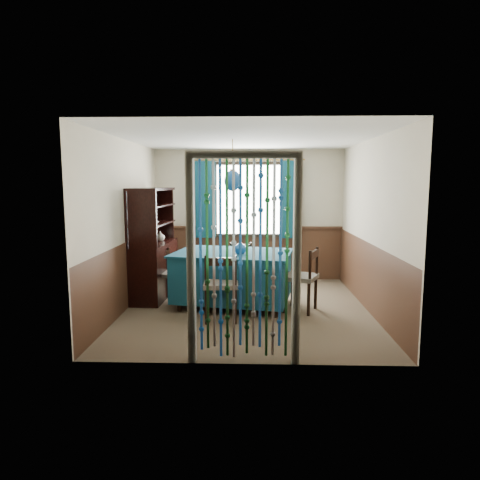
{
  "coord_description": "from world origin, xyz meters",
  "views": [
    {
      "loc": [
        0.1,
        -6.23,
        1.86
      ],
      "look_at": [
        -0.11,
        0.21,
        1.0
      ],
      "focal_mm": 32.0,
      "sensor_mm": 36.0,
      "label": 1
    }
  ],
  "objects_px": {
    "chair_right": "(303,278)",
    "bowl_shelf": "(153,223)",
    "pendant_lamp": "(233,181)",
    "vase_sideboard": "(160,235)",
    "sideboard": "(153,260)",
    "chair_far": "(241,267)",
    "vase_table": "(240,247)",
    "chair_near": "(221,285)",
    "chair_left": "(170,274)",
    "dining_table": "(233,275)"
  },
  "relations": [
    {
      "from": "vase_table",
      "to": "bowl_shelf",
      "type": "relative_size",
      "value": 0.93
    },
    {
      "from": "chair_right",
      "to": "vase_sideboard",
      "type": "relative_size",
      "value": 5.18
    },
    {
      "from": "chair_right",
      "to": "vase_table",
      "type": "height_order",
      "value": "vase_table"
    },
    {
      "from": "pendant_lamp",
      "to": "bowl_shelf",
      "type": "bearing_deg",
      "value": 167.13
    },
    {
      "from": "vase_table",
      "to": "vase_sideboard",
      "type": "xyz_separation_m",
      "value": [
        -1.39,
        0.92,
        0.06
      ]
    },
    {
      "from": "bowl_shelf",
      "to": "chair_right",
      "type": "bearing_deg",
      "value": -12.98
    },
    {
      "from": "sideboard",
      "to": "vase_sideboard",
      "type": "distance_m",
      "value": 0.46
    },
    {
      "from": "vase_table",
      "to": "chair_right",
      "type": "bearing_deg",
      "value": -6.42
    },
    {
      "from": "chair_near",
      "to": "vase_table",
      "type": "relative_size",
      "value": 5.12
    },
    {
      "from": "vase_sideboard",
      "to": "chair_right",
      "type": "bearing_deg",
      "value": -23.93
    },
    {
      "from": "chair_left",
      "to": "vase_table",
      "type": "xyz_separation_m",
      "value": [
        1.13,
        -0.38,
        0.48
      ]
    },
    {
      "from": "dining_table",
      "to": "bowl_shelf",
      "type": "height_order",
      "value": "bowl_shelf"
    },
    {
      "from": "dining_table",
      "to": "bowl_shelf",
      "type": "bearing_deg",
      "value": 177.61
    },
    {
      "from": "dining_table",
      "to": "chair_left",
      "type": "height_order",
      "value": "dining_table"
    },
    {
      "from": "pendant_lamp",
      "to": "vase_table",
      "type": "xyz_separation_m",
      "value": [
        0.12,
        -0.14,
        -0.98
      ]
    },
    {
      "from": "bowl_shelf",
      "to": "chair_left",
      "type": "bearing_deg",
      "value": -10.79
    },
    {
      "from": "chair_near",
      "to": "chair_left",
      "type": "relative_size",
      "value": 1.13
    },
    {
      "from": "chair_left",
      "to": "bowl_shelf",
      "type": "distance_m",
      "value": 0.85
    },
    {
      "from": "chair_far",
      "to": "vase_table",
      "type": "height_order",
      "value": "vase_table"
    },
    {
      "from": "sideboard",
      "to": "bowl_shelf",
      "type": "relative_size",
      "value": 9.15
    },
    {
      "from": "pendant_lamp",
      "to": "chair_left",
      "type": "bearing_deg",
      "value": 166.62
    },
    {
      "from": "chair_right",
      "to": "bowl_shelf",
      "type": "relative_size",
      "value": 4.8
    },
    {
      "from": "chair_far",
      "to": "chair_left",
      "type": "height_order",
      "value": "chair_far"
    },
    {
      "from": "dining_table",
      "to": "chair_near",
      "type": "relative_size",
      "value": 2.05
    },
    {
      "from": "sideboard",
      "to": "chair_right",
      "type": "bearing_deg",
      "value": -14.92
    },
    {
      "from": "chair_left",
      "to": "vase_table",
      "type": "distance_m",
      "value": 1.29
    },
    {
      "from": "sideboard",
      "to": "vase_sideboard",
      "type": "height_order",
      "value": "sideboard"
    },
    {
      "from": "chair_far",
      "to": "pendant_lamp",
      "type": "xyz_separation_m",
      "value": [
        -0.11,
        -0.73,
        1.45
      ]
    },
    {
      "from": "chair_far",
      "to": "vase_table",
      "type": "relative_size",
      "value": 4.7
    },
    {
      "from": "dining_table",
      "to": "chair_right",
      "type": "xyz_separation_m",
      "value": [
        1.03,
        -0.24,
        0.02
      ]
    },
    {
      "from": "sideboard",
      "to": "pendant_lamp",
      "type": "xyz_separation_m",
      "value": [
        1.33,
        -0.51,
        1.29
      ]
    },
    {
      "from": "chair_far",
      "to": "chair_right",
      "type": "distance_m",
      "value": 1.34
    },
    {
      "from": "vase_table",
      "to": "pendant_lamp",
      "type": "bearing_deg",
      "value": 130.5
    },
    {
      "from": "chair_near",
      "to": "chair_left",
      "type": "distance_m",
      "value": 1.31
    },
    {
      "from": "bowl_shelf",
      "to": "vase_sideboard",
      "type": "distance_m",
      "value": 0.56
    },
    {
      "from": "vase_table",
      "to": "chair_near",
      "type": "bearing_deg",
      "value": -112.59
    },
    {
      "from": "pendant_lamp",
      "to": "vase_table",
      "type": "distance_m",
      "value": 1.0
    },
    {
      "from": "sideboard",
      "to": "vase_table",
      "type": "relative_size",
      "value": 9.85
    },
    {
      "from": "dining_table",
      "to": "chair_right",
      "type": "distance_m",
      "value": 1.06
    },
    {
      "from": "sideboard",
      "to": "chair_near",
      "type": "bearing_deg",
      "value": -42.95
    },
    {
      "from": "chair_far",
      "to": "bowl_shelf",
      "type": "relative_size",
      "value": 4.37
    },
    {
      "from": "chair_far",
      "to": "chair_right",
      "type": "xyz_separation_m",
      "value": [
        0.92,
        -0.97,
        0.04
      ]
    },
    {
      "from": "bowl_shelf",
      "to": "chair_far",
      "type": "bearing_deg",
      "value": 17.8
    },
    {
      "from": "chair_left",
      "to": "bowl_shelf",
      "type": "relative_size",
      "value": 4.2
    },
    {
      "from": "chair_far",
      "to": "pendant_lamp",
      "type": "height_order",
      "value": "pendant_lamp"
    },
    {
      "from": "chair_right",
      "to": "vase_table",
      "type": "relative_size",
      "value": 5.16
    },
    {
      "from": "dining_table",
      "to": "chair_near",
      "type": "xyz_separation_m",
      "value": [
        -0.13,
        -0.72,
        0.02
      ]
    },
    {
      "from": "chair_right",
      "to": "bowl_shelf",
      "type": "height_order",
      "value": "bowl_shelf"
    },
    {
      "from": "chair_right",
      "to": "vase_table",
      "type": "distance_m",
      "value": 1.01
    },
    {
      "from": "pendant_lamp",
      "to": "vase_table",
      "type": "relative_size",
      "value": 4.15
    }
  ]
}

